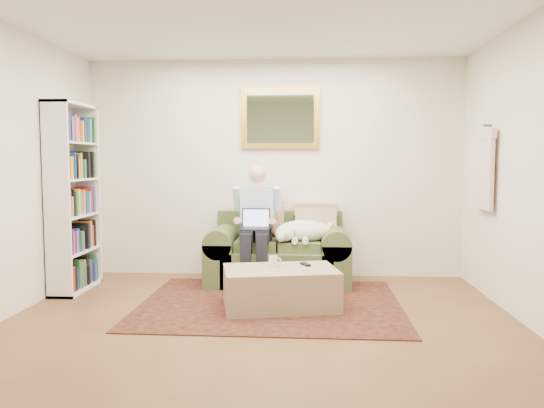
# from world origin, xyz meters

# --- Properties ---
(room_shell) EXTENTS (4.51, 5.00, 2.61)m
(room_shell) POSITION_xyz_m (0.00, 0.35, 1.30)
(room_shell) COLOR brown
(room_shell) RESTS_ON ground
(rug) EXTENTS (2.53, 2.03, 0.01)m
(rug) POSITION_xyz_m (0.05, 1.16, 0.01)
(rug) COLOR black
(rug) RESTS_ON room_shell
(sofa) EXTENTS (1.60, 0.81, 0.96)m
(sofa) POSITION_xyz_m (0.08, 2.06, 0.28)
(sofa) COLOR #4D5A2F
(sofa) RESTS_ON room_shell
(seated_man) EXTENTS (0.53, 0.75, 1.35)m
(seated_man) POSITION_xyz_m (-0.16, 1.91, 0.67)
(seated_man) COLOR #8CB6D8
(seated_man) RESTS_ON sofa
(laptop) EXTENTS (0.31, 0.25, 0.23)m
(laptop) POSITION_xyz_m (-0.16, 1.85, 0.71)
(laptop) COLOR black
(laptop) RESTS_ON seated_man
(sleeping_dog) EXTENTS (0.66, 0.41, 0.24)m
(sleeping_dog) POSITION_xyz_m (0.36, 1.98, 0.61)
(sleeping_dog) COLOR white
(sleeping_dog) RESTS_ON sofa
(ottoman) EXTENTS (1.16, 0.86, 0.38)m
(ottoman) POSITION_xyz_m (0.15, 1.02, 0.19)
(ottoman) COLOR tan
(ottoman) RESTS_ON room_shell
(coffee_mug) EXTENTS (0.08, 0.08, 0.10)m
(coffee_mug) POSITION_xyz_m (0.07, 1.11, 0.43)
(coffee_mug) COLOR white
(coffee_mug) RESTS_ON ottoman
(tv_remote) EXTENTS (0.11, 0.16, 0.02)m
(tv_remote) POSITION_xyz_m (0.39, 1.18, 0.39)
(tv_remote) COLOR black
(tv_remote) RESTS_ON ottoman
(bookshelf) EXTENTS (0.28, 0.80, 2.00)m
(bookshelf) POSITION_xyz_m (-2.10, 1.60, 1.00)
(bookshelf) COLOR white
(bookshelf) RESTS_ON room_shell
(wall_mirror) EXTENTS (0.94, 0.04, 0.72)m
(wall_mirror) POSITION_xyz_m (0.08, 2.47, 1.90)
(wall_mirror) COLOR gold
(wall_mirror) RESTS_ON room_shell
(hanging_shirt) EXTENTS (0.06, 0.52, 0.90)m
(hanging_shirt) POSITION_xyz_m (2.19, 1.60, 1.35)
(hanging_shirt) COLOR beige
(hanging_shirt) RESTS_ON room_shell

